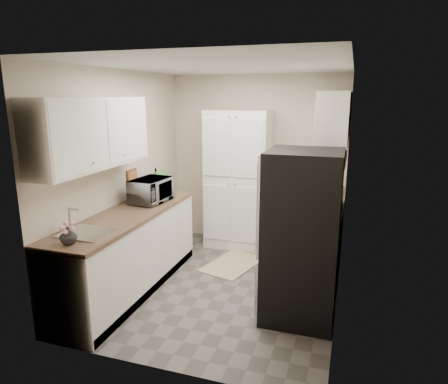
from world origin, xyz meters
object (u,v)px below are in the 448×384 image
object	(u,v)px
refrigerator	(302,237)
wine_bottle	(156,182)
microwave	(151,190)
toaster_oven	(319,184)
pantry_cabinet	(238,180)
electric_range	(312,245)

from	to	relation	value
refrigerator	wine_bottle	bearing A→B (deg)	155.55
microwave	toaster_oven	xyz separation A→B (m)	(1.91, 1.22, -0.04)
refrigerator	pantry_cabinet	bearing A→B (deg)	123.46
microwave	wine_bottle	xyz separation A→B (m)	(-0.16, 0.44, 0.01)
microwave	pantry_cabinet	bearing A→B (deg)	-26.85
electric_range	wine_bottle	size ratio (longest dim) A/B	3.69
pantry_cabinet	wine_bottle	size ratio (longest dim) A/B	6.53
microwave	wine_bottle	size ratio (longest dim) A/B	1.72
toaster_oven	electric_range	bearing A→B (deg)	-100.96
electric_range	microwave	distance (m)	2.04
electric_range	toaster_oven	bearing A→B (deg)	91.61
pantry_cabinet	refrigerator	size ratio (longest dim) A/B	1.18
wine_bottle	electric_range	bearing A→B (deg)	-3.71
refrigerator	electric_range	bearing A→B (deg)	87.52
refrigerator	wine_bottle	world-z (taller)	refrigerator
electric_range	microwave	xyz separation A→B (m)	(-1.93, -0.30, 0.59)
pantry_cabinet	toaster_oven	size ratio (longest dim) A/B	5.61
pantry_cabinet	refrigerator	xyz separation A→B (m)	(1.14, -1.73, -0.15)
wine_bottle	microwave	bearing A→B (deg)	-70.08
refrigerator	microwave	distance (m)	1.97
pantry_cabinet	wine_bottle	xyz separation A→B (m)	(-0.92, -0.79, 0.07)
pantry_cabinet	microwave	distance (m)	1.45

